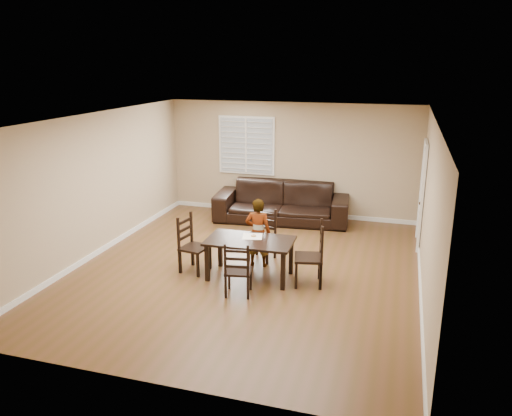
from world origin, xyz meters
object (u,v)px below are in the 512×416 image
Objects in this scene: donut at (253,235)px; dining_table at (250,245)px; chair_near at (265,236)px; sofa at (282,202)px; child at (258,233)px; chair_far at (237,273)px; chair_right at (316,257)px; chair_left at (189,245)px.

dining_table is at bearing -95.08° from donut.
donut is at bearing -79.77° from chair_near.
child is at bearing -90.45° from sofa.
sofa is (-0.27, 4.05, 0.04)m from chair_far.
dining_table is 1.37× the size of chair_right.
chair_near is 0.76× the size of child.
sofa is at bearing -5.24° from chair_left.
donut is at bearing -71.65° from chair_left.
chair_left is 0.33× the size of sofa.
chair_far is at bearing -88.85° from donut.
child is at bearing 94.12° from donut.
chair_near reaches higher than chair_far.
chair_far is 1.33m from child.
chair_left is 2.28m from chair_right.
child is 0.38m from donut.
chair_near is 1.06× the size of chair_far.
chair_near is at bearing -89.33° from sofa.
dining_table is at bearing -79.87° from chair_left.
chair_near is at bearing -139.77° from chair_right.
dining_table is 0.96m from chair_near.
chair_left is at bearing -171.76° from donut.
chair_far is at bearing -88.78° from dining_table.
chair_near is 1.48m from chair_left.
chair_left reaches higher than sofa.
chair_right reaches higher than sofa.
chair_near is 1.45m from chair_right.
chair_left reaches higher than dining_table.
child is (-1.15, 0.48, 0.14)m from chair_right.
donut is at bearing -107.59° from chair_right.
dining_table is at bearing 86.33° from child.
dining_table is 1.14m from chair_left.
child reaches higher than chair_left.
donut is (1.15, 0.17, 0.25)m from chair_left.
chair_right is 0.35× the size of sofa.
donut is (0.01, 0.17, 0.11)m from dining_table.
sofa is at bearing -90.23° from child.
chair_left is 1.26m from child.
chair_right is 1.15m from donut.
child is at bearing -54.46° from chair_left.
chair_far is at bearing -64.84° from chair_right.
chair_far is at bearing 87.05° from child.
chair_right reaches higher than chair_near.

